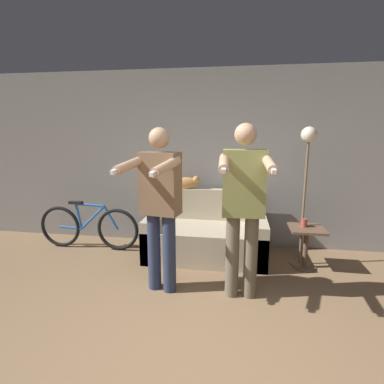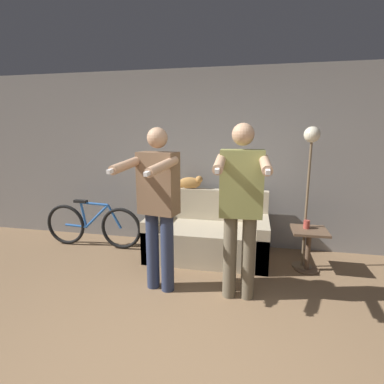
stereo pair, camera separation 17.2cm
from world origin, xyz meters
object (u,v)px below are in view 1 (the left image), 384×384
cat (188,182)px  side_table (306,239)px  couch (206,236)px  person_left (160,201)px  person_right (243,201)px  bicycle (88,227)px  cup (304,223)px  floor_lamp (307,164)px

cat → side_table: cat is taller
side_table → couch: bearing=171.5°
couch → person_left: 1.30m
couch → person_right: person_right is taller
person_right → bicycle: person_right is taller
person_left → side_table: (1.67, 0.81, -0.63)m
person_left → side_table: person_left is taller
person_left → bicycle: (-1.36, 1.00, -0.68)m
couch → cup: bearing=-7.1°
floor_lamp → bicycle: 3.15m
side_table → cup: bearing=132.3°
person_left → cat: bearing=98.3°
cup → bicycle: bicycle is taller
person_right → floor_lamp: bearing=47.2°
cat → bicycle: cat is taller
cat → bicycle: (-1.44, -0.33, -0.65)m
side_table → bicycle: (-3.03, 0.19, -0.05)m
cup → bicycle: 3.02m
floor_lamp → cup: 0.74m
person_right → cat: bearing=118.1°
cat → person_left: bearing=-93.1°
side_table → person_left: bearing=-154.0°
side_table → bicycle: 3.04m
person_left → floor_lamp: size_ratio=0.99×
couch → cup: (1.25, -0.16, 0.30)m
person_right → couch: bearing=112.8°
couch → bicycle: (-1.75, -0.01, 0.05)m
couch → bicycle: bearing=-179.8°
bicycle → side_table: bearing=-3.5°
couch → person_left: (-0.38, -1.01, 0.72)m
person_left → cup: person_left is taller
couch → side_table: couch is taller
floor_lamp → bicycle: bearing=178.2°
cat → bicycle: bearing=-167.0°
floor_lamp → side_table: size_ratio=3.31×
couch → floor_lamp: floor_lamp is taller
cup → cat: bearing=162.9°
couch → cat: (-0.31, 0.32, 0.69)m
couch → person_right: 1.34m
person_left → bicycle: 1.82m
floor_lamp → cup: bearing=-80.5°
side_table → cup: 0.21m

